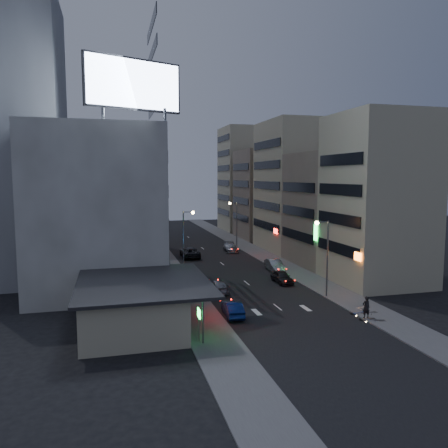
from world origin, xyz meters
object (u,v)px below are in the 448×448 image
object	(u,v)px
road_car_blue	(233,309)
scooter_black_b	(375,306)
road_car_silver	(218,286)
scooter_black_a	(384,314)
person	(366,307)
scooter_silver_a	(372,311)
parked_car_right_far	(231,247)
parked_car_right_near	(282,277)
parked_car_right_mid	(275,265)
scooter_blue	(364,306)
scooter_silver_b	(366,300)
parked_car_left	(190,252)

from	to	relation	value
road_car_blue	scooter_black_b	bearing A→B (deg)	174.53
road_car_silver	scooter_black_a	xyz separation A→B (m)	(11.92, -12.96, -0.05)
person	scooter_silver_a	world-z (taller)	person
parked_car_right_far	person	bearing A→B (deg)	-80.39
parked_car_right_near	parked_car_right_far	xyz separation A→B (m)	(-0.14, 22.59, 0.02)
scooter_black_a	parked_car_right_far	bearing A→B (deg)	17.62
scooter_black_b	parked_car_right_mid	bearing A→B (deg)	-3.64
parked_car_right_mid	scooter_blue	xyz separation A→B (m)	(1.58, -18.97, -0.11)
parked_car_right_near	scooter_silver_a	world-z (taller)	parked_car_right_near
scooter_black_b	road_car_blue	bearing A→B (deg)	68.83
parked_car_right_near	scooter_black_a	xyz separation A→B (m)	(3.51, -15.24, -0.10)
road_car_blue	person	world-z (taller)	person
parked_car_right_far	scooter_silver_b	world-z (taller)	parked_car_right_far
parked_car_right_far	scooter_blue	world-z (taller)	parked_car_right_far
road_car_silver	parked_car_right_mid	bearing A→B (deg)	-136.92
parked_car_left	road_car_silver	world-z (taller)	parked_car_left
scooter_black_b	scooter_silver_b	bearing A→B (deg)	-15.55
road_car_silver	road_car_blue	bearing A→B (deg)	87.64
parked_car_right_near	parked_car_left	bearing A→B (deg)	112.13
parked_car_right_far	road_car_silver	distance (m)	26.21
scooter_silver_a	parked_car_right_mid	bearing A→B (deg)	-7.53
parked_car_left	scooter_blue	world-z (taller)	parked_car_left
parked_car_right_near	parked_car_right_far	size ratio (longest dim) A/B	0.83
road_car_blue	scooter_black_a	size ratio (longest dim) A/B	2.63
scooter_silver_a	scooter_silver_b	distance (m)	3.36
parked_car_right_near	scooter_black_a	size ratio (longest dim) A/B	2.61
scooter_black_a	scooter_silver_b	bearing A→B (deg)	1.73
scooter_silver_a	road_car_silver	bearing A→B (deg)	31.80
parked_car_left	person	bearing A→B (deg)	108.74
scooter_blue	scooter_silver_b	xyz separation A→B (m)	(1.16, 1.43, 0.03)
road_car_blue	scooter_silver_a	world-z (taller)	road_car_blue
scooter_silver_b	parked_car_right_mid	bearing A→B (deg)	-2.76
road_car_blue	scooter_silver_b	world-z (taller)	road_car_blue
scooter_blue	person	bearing A→B (deg)	147.17
road_car_blue	scooter_black_a	bearing A→B (deg)	164.09
parked_car_right_far	scooter_black_a	xyz separation A→B (m)	(3.64, -37.83, -0.12)
scooter_silver_a	parked_car_left	bearing A→B (deg)	6.48
parked_car_left	scooter_blue	distance (m)	33.44
parked_car_right_mid	scooter_silver_a	world-z (taller)	parked_car_right_mid
parked_car_right_near	scooter_black_b	bearing A→B (deg)	-72.52
parked_car_right_near	scooter_blue	size ratio (longest dim) A/B	2.32
parked_car_right_near	scooter_black_a	world-z (taller)	parked_car_right_near
road_car_blue	scooter_silver_b	size ratio (longest dim) A/B	2.21
scooter_silver_a	scooter_black_b	bearing A→B (deg)	-52.74
parked_car_right_far	person	world-z (taller)	person
parked_car_left	road_car_silver	xyz separation A→B (m)	(-0.62, -21.20, -0.16)
scooter_silver_a	scooter_silver_b	size ratio (longest dim) A/B	0.89
scooter_blue	scooter_silver_b	world-z (taller)	scooter_silver_b
scooter_black_a	road_car_silver	bearing A→B (deg)	54.73
road_car_blue	scooter_silver_b	distance (m)	13.35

